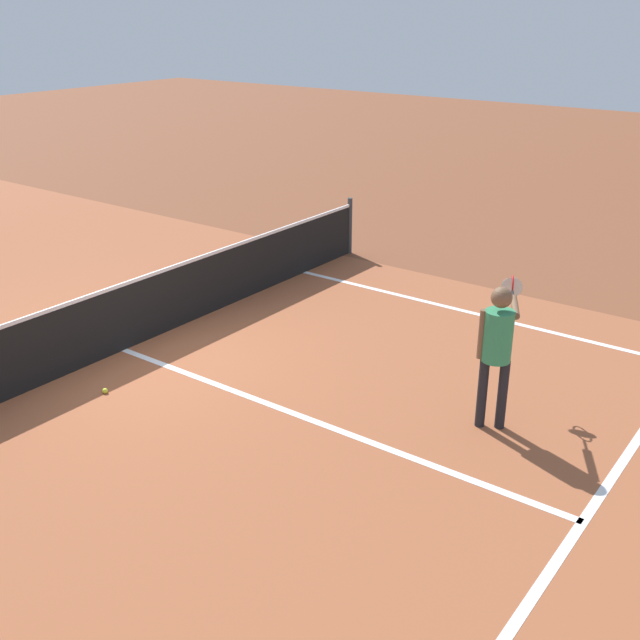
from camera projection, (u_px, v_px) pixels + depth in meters
name	position (u px, v px, depth m)	size (l,w,h in m)	color
ground_plane	(124.00, 350.00, 10.57)	(60.00, 60.00, 0.00)	brown
court_surface_inbounds	(124.00, 350.00, 10.57)	(10.62, 24.40, 0.00)	#9E5433
line_service_near	(583.00, 522.00, 7.06)	(8.22, 0.10, 0.01)	white
line_center_service	(308.00, 419.00, 8.81)	(0.10, 6.40, 0.01)	white
net	(120.00, 317.00, 10.38)	(11.15, 0.09, 1.07)	#33383D
player_near	(498.00, 341.00, 8.29)	(1.19, 0.55, 1.68)	black
tennis_ball_near_net	(105.00, 391.00, 9.38)	(0.07, 0.07, 0.07)	#CCE033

